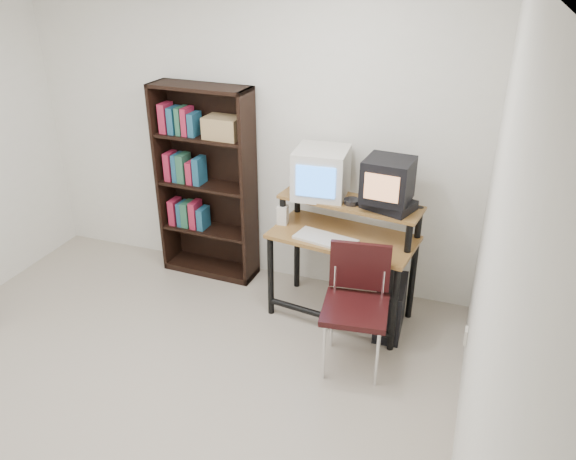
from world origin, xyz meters
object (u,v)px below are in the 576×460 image
(computer_desk, at_px, (344,241))
(bookshelf, at_px, (207,181))
(pc_tower, at_px, (390,307))
(crt_monitor, at_px, (321,173))
(school_chair, at_px, (357,295))
(crt_tv, at_px, (388,180))

(computer_desk, bearing_deg, bookshelf, 174.94)
(computer_desk, distance_m, pc_tower, 0.63)
(crt_monitor, height_order, bookshelf, bookshelf)
(bookshelf, bearing_deg, school_chair, -25.66)
(computer_desk, relative_size, crt_monitor, 2.70)
(crt_monitor, bearing_deg, bookshelf, 167.75)
(pc_tower, distance_m, bookshelf, 1.91)
(pc_tower, relative_size, bookshelf, 0.26)
(pc_tower, height_order, school_chair, school_chair)
(crt_monitor, distance_m, crt_tv, 0.55)
(crt_tv, bearing_deg, computer_desk, -166.29)
(computer_desk, relative_size, crt_tv, 3.20)
(computer_desk, distance_m, bookshelf, 1.38)
(school_chair, relative_size, bookshelf, 0.52)
(crt_monitor, xyz_separation_m, school_chair, (0.47, -0.68, -0.61))
(crt_monitor, xyz_separation_m, crt_tv, (0.54, -0.11, 0.05))
(crt_tv, xyz_separation_m, bookshelf, (-1.62, 0.27, -0.32))
(computer_desk, distance_m, school_chair, 0.59)
(pc_tower, xyz_separation_m, school_chair, (-0.18, -0.44, 0.34))
(crt_monitor, relative_size, pc_tower, 0.97)
(computer_desk, height_order, crt_tv, crt_tv)
(computer_desk, distance_m, crt_tv, 0.61)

